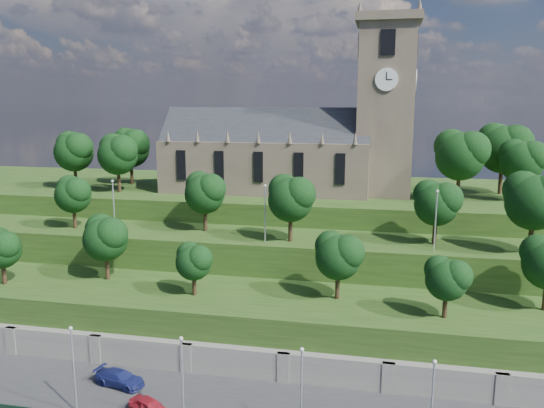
# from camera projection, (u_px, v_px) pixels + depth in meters

# --- Properties ---
(retaining_wall) EXTENTS (160.00, 2.10, 5.00)m
(retaining_wall) POSITION_uv_depth(u_px,v_px,m) (236.00, 368.00, 53.54)
(retaining_wall) COLOR slate
(retaining_wall) RESTS_ON ground
(embankment_lower) EXTENTS (160.00, 12.00, 8.00)m
(embankment_lower) POSITION_uv_depth(u_px,v_px,m) (250.00, 330.00, 59.05)
(embankment_lower) COLOR #254216
(embankment_lower) RESTS_ON ground
(embankment_upper) EXTENTS (160.00, 10.00, 12.00)m
(embankment_upper) POSITION_uv_depth(u_px,v_px,m) (270.00, 280.00, 69.25)
(embankment_upper) COLOR #254216
(embankment_upper) RESTS_ON ground
(hilltop) EXTENTS (160.00, 32.00, 15.00)m
(hilltop) POSITION_uv_depth(u_px,v_px,m) (295.00, 231.00, 89.17)
(hilltop) COLOR #254216
(hilltop) RESTS_ON ground
(church) EXTENTS (38.60, 12.35, 27.60)m
(church) POSITION_uv_depth(u_px,v_px,m) (297.00, 144.00, 82.28)
(church) COLOR brown
(church) RESTS_ON hilltop
(trees_lower) EXTENTS (64.90, 8.86, 7.87)m
(trees_lower) POSITION_uv_depth(u_px,v_px,m) (270.00, 253.00, 57.42)
(trees_lower) COLOR black
(trees_lower) RESTS_ON embankment_lower
(trees_upper) EXTENTS (63.67, 8.79, 9.36)m
(trees_upper) POSITION_uv_depth(u_px,v_px,m) (333.00, 196.00, 64.52)
(trees_upper) COLOR black
(trees_upper) RESTS_ON embankment_upper
(trees_hilltop) EXTENTS (74.93, 16.68, 10.82)m
(trees_hilltop) POSITION_uv_depth(u_px,v_px,m) (310.00, 150.00, 80.88)
(trees_hilltop) COLOR black
(trees_hilltop) RESTS_ON hilltop
(lamp_posts_promenade) EXTENTS (60.36, 0.36, 8.10)m
(lamp_posts_promenade) POSITION_uv_depth(u_px,v_px,m) (182.00, 375.00, 44.02)
(lamp_posts_promenade) COLOR #B2B2B7
(lamp_posts_promenade) RESTS_ON promenade
(lamp_posts_upper) EXTENTS (40.36, 0.36, 7.16)m
(lamp_posts_upper) POSITION_uv_depth(u_px,v_px,m) (265.00, 209.00, 64.41)
(lamp_posts_upper) COLOR #B2B2B7
(lamp_posts_upper) RESTS_ON embankment_upper
(car_left) EXTENTS (4.65, 3.40, 1.47)m
(car_left) POSITION_uv_depth(u_px,v_px,m) (150.00, 407.00, 46.30)
(car_left) COLOR #AB1C2A
(car_left) RESTS_ON promenade
(car_right) EXTENTS (5.38, 3.07, 1.47)m
(car_right) POSITION_uv_depth(u_px,v_px,m) (120.00, 378.00, 51.15)
(car_right) COLOR navy
(car_right) RESTS_ON promenade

